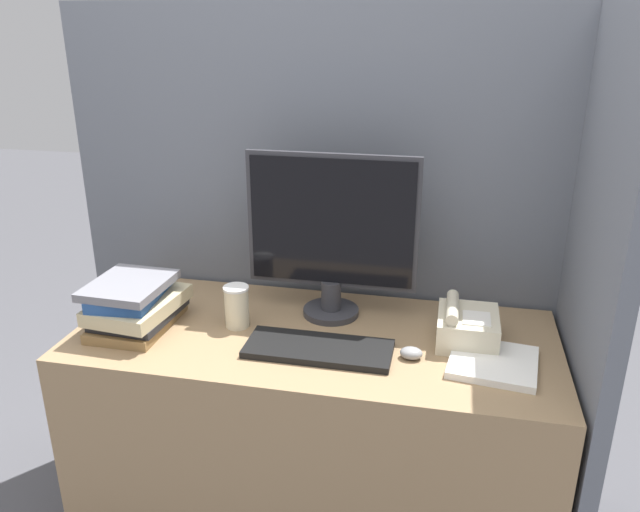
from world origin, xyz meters
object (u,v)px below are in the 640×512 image
object	(u,v)px
mouse	(411,353)
coffee_cup	(237,306)
keyboard	(319,349)
monitor	(332,236)
book_stack	(136,304)
desk_telephone	(466,327)

from	to	relation	value
mouse	coffee_cup	size ratio (longest dim) A/B	0.48
mouse	keyboard	bearing A→B (deg)	-175.84
mouse	coffee_cup	world-z (taller)	coffee_cup
monitor	book_stack	world-z (taller)	monitor
monitor	desk_telephone	size ratio (longest dim) A/B	2.63
keyboard	mouse	xyz separation A→B (m)	(0.26, 0.02, 0.01)
coffee_cup	desk_telephone	world-z (taller)	coffee_cup
monitor	book_stack	size ratio (longest dim) A/B	1.68
keyboard	mouse	distance (m)	0.26
monitor	keyboard	world-z (taller)	monitor
keyboard	desk_telephone	bearing A→B (deg)	20.24
monitor	coffee_cup	size ratio (longest dim) A/B	4.03
desk_telephone	book_stack	bearing A→B (deg)	-173.42
coffee_cup	book_stack	distance (m)	0.31
monitor	keyboard	distance (m)	0.36
book_stack	desk_telephone	distance (m)	1.00
monitor	coffee_cup	distance (m)	0.36
mouse	book_stack	world-z (taller)	book_stack
coffee_cup	desk_telephone	xyz separation A→B (m)	(0.69, 0.05, -0.02)
keyboard	mouse	size ratio (longest dim) A/B	6.59
mouse	book_stack	bearing A→B (deg)	178.78
monitor	coffee_cup	world-z (taller)	monitor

